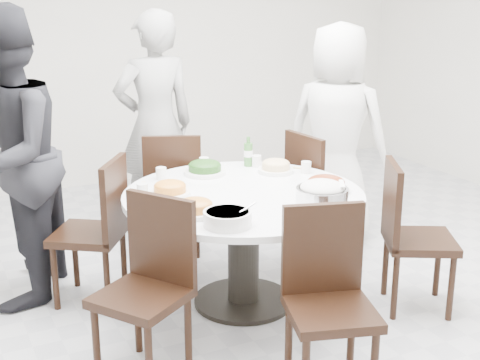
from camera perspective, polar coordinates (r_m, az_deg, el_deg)
name	(u,v)px	position (r m, az deg, el deg)	size (l,w,h in m)	color
floor	(285,290)	(4.60, 3.88, -9.34)	(6.00, 6.00, 0.01)	silver
wall_back	(139,44)	(6.92, -8.64, 11.41)	(6.00, 0.01, 2.80)	silver
dining_table	(243,249)	(4.27, 0.30, -5.91)	(1.50, 1.50, 0.75)	white
chair_ne	(323,193)	(5.06, 7.09, -1.14)	(0.42, 0.42, 0.95)	black
chair_n	(174,191)	(5.10, -5.66, -0.97)	(0.42, 0.42, 0.95)	black
chair_nw	(88,231)	(4.39, -12.85, -4.27)	(0.42, 0.42, 0.95)	black
chair_sw	(141,293)	(3.51, -8.46, -9.52)	(0.42, 0.42, 0.95)	black
chair_s	(332,308)	(3.36, 7.83, -10.75)	(0.42, 0.42, 0.95)	black
chair_se	(420,237)	(4.33, 15.12, -4.75)	(0.42, 0.42, 0.95)	black
diner_right	(337,133)	(5.34, 8.26, 4.03)	(0.84, 0.55, 1.72)	white
diner_middle	(155,126)	(5.36, -7.26, 4.63)	(0.66, 0.43, 1.81)	black
diner_left	(6,159)	(4.41, -19.33, 1.68)	(0.92, 0.72, 1.89)	black
dish_greens	(205,169)	(4.53, -3.02, 0.96)	(0.29, 0.29, 0.07)	white
dish_pale	(276,168)	(4.58, 3.07, 1.06)	(0.25, 0.25, 0.07)	white
dish_orange	(170,190)	(4.10, -5.99, -0.87)	(0.25, 0.25, 0.07)	white
dish_redbrown	(326,186)	(4.19, 7.34, -0.48)	(0.30, 0.30, 0.07)	white
dish_tofu	(195,209)	(3.76, -3.84, -2.49)	(0.25, 0.25, 0.07)	white
rice_bowl	(322,199)	(3.85, 7.01, -1.59)	(0.30, 0.30, 0.13)	silver
soup_bowl	(228,218)	(3.58, -1.07, -3.29)	(0.26, 0.26, 0.08)	white
beverage_bottle	(248,151)	(4.71, 0.71, 2.45)	(0.06, 0.06, 0.21)	#346E2C
tea_cups	(208,163)	(4.67, -2.77, 1.47)	(0.07, 0.07, 0.08)	white
chopsticks	(202,166)	(4.71, -3.30, 1.18)	(0.24, 0.04, 0.01)	tan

